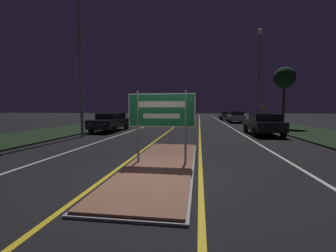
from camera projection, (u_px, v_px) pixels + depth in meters
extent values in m
plane|color=black|center=(152.00, 179.00, 5.75)|extent=(160.00, 160.00, 0.00)
cube|color=#999993|center=(162.00, 164.00, 7.16)|extent=(2.08, 7.35, 0.05)
cube|color=brown|center=(162.00, 164.00, 7.16)|extent=(1.96, 7.23, 0.10)
cube|color=black|center=(109.00, 123.00, 26.80)|extent=(5.00, 100.00, 0.08)
cube|color=black|center=(277.00, 125.00, 24.20)|extent=(5.00, 100.00, 0.08)
cube|color=gold|center=(181.00, 122.00, 30.61)|extent=(0.12, 70.00, 0.01)
cube|color=gold|center=(199.00, 122.00, 30.27)|extent=(0.12, 70.00, 0.01)
cube|color=silver|center=(160.00, 122.00, 31.02)|extent=(0.12, 70.00, 0.01)
cube|color=silver|center=(222.00, 122.00, 29.87)|extent=(0.12, 70.00, 0.01)
cube|color=silver|center=(139.00, 121.00, 31.43)|extent=(0.10, 70.00, 0.01)
cube|color=silver|center=(245.00, 122.00, 29.46)|extent=(0.10, 70.00, 0.01)
cylinder|color=gray|center=(138.00, 126.00, 7.17)|extent=(0.07, 0.07, 2.28)
cylinder|color=gray|center=(186.00, 127.00, 6.96)|extent=(0.07, 0.07, 2.28)
cube|color=#19703D|center=(161.00, 110.00, 7.03)|extent=(2.11, 0.04, 1.05)
cube|color=white|center=(161.00, 110.00, 7.01)|extent=(2.11, 0.00, 1.05)
cube|color=#19703D|center=(161.00, 110.00, 7.00)|extent=(2.05, 0.01, 0.99)
cube|color=white|center=(161.00, 104.00, 6.99)|extent=(1.48, 0.01, 0.19)
cube|color=white|center=(161.00, 116.00, 7.01)|extent=(1.16, 0.01, 0.15)
cylinder|color=gray|center=(80.00, 56.00, 13.97)|extent=(0.18, 0.18, 10.12)
cylinder|color=gray|center=(259.00, 82.00, 19.64)|extent=(0.18, 0.18, 8.27)
sphere|color=white|center=(260.00, 32.00, 19.30)|extent=(0.49, 0.49, 0.49)
cube|color=black|center=(263.00, 125.00, 15.37)|extent=(1.83, 4.18, 0.63)
cube|color=black|center=(264.00, 117.00, 15.08)|extent=(1.61, 2.17, 0.49)
sphere|color=red|center=(263.00, 126.00, 13.40)|extent=(0.14, 0.14, 0.14)
sphere|color=red|center=(283.00, 127.00, 13.25)|extent=(0.14, 0.14, 0.14)
cylinder|color=black|center=(246.00, 128.00, 16.80)|extent=(0.22, 0.69, 0.69)
cylinder|color=black|center=(270.00, 128.00, 16.56)|extent=(0.22, 0.69, 0.69)
cylinder|color=black|center=(254.00, 132.00, 14.24)|extent=(0.22, 0.69, 0.69)
cylinder|color=black|center=(283.00, 132.00, 14.00)|extent=(0.22, 0.69, 0.69)
cube|color=#B7B7BC|center=(236.00, 118.00, 28.67)|extent=(1.72, 4.40, 0.59)
cube|color=black|center=(236.00, 113.00, 28.36)|extent=(1.52, 2.29, 0.53)
sphere|color=red|center=(234.00, 118.00, 26.59)|extent=(0.14, 0.14, 0.14)
sphere|color=red|center=(243.00, 118.00, 26.44)|extent=(0.14, 0.14, 0.14)
cylinder|color=black|center=(228.00, 119.00, 30.15)|extent=(0.22, 0.67, 0.67)
cylinder|color=black|center=(240.00, 120.00, 29.93)|extent=(0.22, 0.67, 0.67)
cylinder|color=black|center=(230.00, 121.00, 27.46)|extent=(0.22, 0.67, 0.67)
cylinder|color=black|center=(244.00, 121.00, 27.23)|extent=(0.22, 0.67, 0.67)
cube|color=#4C514C|center=(227.00, 116.00, 35.86)|extent=(1.90, 4.39, 0.55)
cube|color=black|center=(227.00, 113.00, 35.56)|extent=(1.67, 2.28, 0.46)
sphere|color=red|center=(224.00, 116.00, 33.79)|extent=(0.14, 0.14, 0.14)
sphere|color=red|center=(232.00, 116.00, 33.63)|extent=(0.14, 0.14, 0.14)
cylinder|color=black|center=(220.00, 117.00, 37.35)|extent=(0.22, 0.64, 0.64)
cylinder|color=black|center=(231.00, 118.00, 37.10)|extent=(0.22, 0.64, 0.64)
cylinder|color=black|center=(222.00, 118.00, 34.66)|extent=(0.22, 0.64, 0.64)
cylinder|color=black|center=(234.00, 118.00, 34.41)|extent=(0.22, 0.64, 0.64)
cube|color=black|center=(110.00, 123.00, 17.86)|extent=(1.82, 4.62, 0.66)
cube|color=black|center=(111.00, 116.00, 18.09)|extent=(1.60, 2.40, 0.45)
sphere|color=white|center=(89.00, 124.00, 15.67)|extent=(0.14, 0.14, 0.14)
sphere|color=white|center=(105.00, 124.00, 15.52)|extent=(0.14, 0.14, 0.14)
cylinder|color=black|center=(91.00, 129.00, 16.59)|extent=(0.22, 0.63, 0.63)
cylinder|color=black|center=(114.00, 129.00, 16.35)|extent=(0.22, 0.63, 0.63)
cylinder|color=black|center=(107.00, 126.00, 19.42)|extent=(0.22, 0.63, 0.63)
cylinder|color=black|center=(126.00, 126.00, 19.18)|extent=(0.22, 0.63, 0.63)
cube|color=maroon|center=(170.00, 118.00, 27.08)|extent=(1.71, 4.12, 0.64)
cube|color=black|center=(170.00, 113.00, 27.28)|extent=(1.50, 2.14, 0.42)
sphere|color=white|center=(163.00, 118.00, 25.13)|extent=(0.14, 0.14, 0.14)
sphere|color=white|center=(172.00, 118.00, 24.99)|extent=(0.14, 0.14, 0.14)
cylinder|color=black|center=(161.00, 121.00, 25.95)|extent=(0.22, 0.69, 0.69)
cylinder|color=black|center=(175.00, 121.00, 25.73)|extent=(0.22, 0.69, 0.69)
cylinder|color=black|center=(165.00, 120.00, 28.48)|extent=(0.22, 0.69, 0.69)
cylinder|color=black|center=(177.00, 120.00, 28.25)|extent=(0.22, 0.69, 0.69)
cube|color=black|center=(160.00, 115.00, 40.66)|extent=(1.82, 4.79, 0.60)
cube|color=black|center=(161.00, 112.00, 40.90)|extent=(1.60, 2.49, 0.49)
sphere|color=white|center=(155.00, 115.00, 38.39)|extent=(0.14, 0.14, 0.14)
sphere|color=white|center=(161.00, 115.00, 38.23)|extent=(0.14, 0.14, 0.14)
cylinder|color=black|center=(154.00, 117.00, 39.34)|extent=(0.22, 0.61, 0.61)
cylinder|color=black|center=(164.00, 117.00, 39.10)|extent=(0.22, 0.61, 0.61)
cylinder|color=black|center=(157.00, 117.00, 42.27)|extent=(0.22, 0.61, 0.61)
cylinder|color=black|center=(166.00, 117.00, 42.03)|extent=(0.22, 0.61, 0.61)
cylinder|color=gray|center=(262.00, 115.00, 27.14)|extent=(0.06, 0.06, 1.93)
cube|color=yellow|center=(263.00, 107.00, 27.07)|extent=(0.60, 0.02, 0.60)
cylinder|color=#4C3823|center=(284.00, 105.00, 20.14)|extent=(0.24, 0.24, 4.07)
sphere|color=#19381E|center=(285.00, 77.00, 19.95)|extent=(1.87, 1.87, 1.87)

